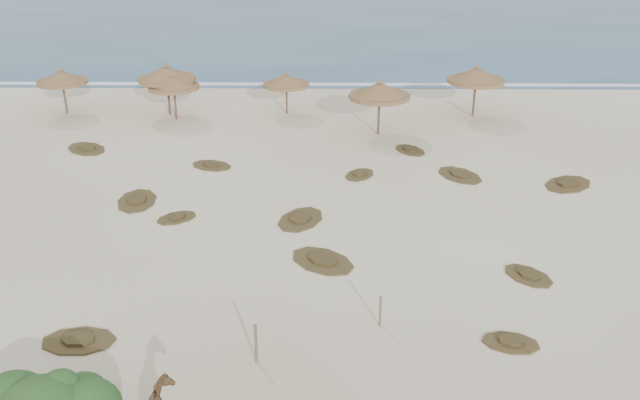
# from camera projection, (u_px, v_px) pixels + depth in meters

# --- Properties ---
(ground) EXTENTS (160.00, 160.00, 0.00)m
(ground) POSITION_uv_depth(u_px,v_px,m) (251.00, 296.00, 22.79)
(ground) COLOR white
(ground) RESTS_ON ground
(foam_line) EXTENTS (70.00, 0.60, 0.01)m
(foam_line) POSITION_uv_depth(u_px,v_px,m) (291.00, 84.00, 46.51)
(foam_line) COLOR white
(foam_line) RESTS_ON ground
(palapa_0) EXTENTS (3.66, 3.66, 2.67)m
(palapa_0) POSITION_uv_depth(u_px,v_px,m) (62.00, 78.00, 39.88)
(palapa_0) COLOR brown
(palapa_0) RESTS_ON ground
(palapa_1) EXTENTS (4.20, 4.20, 3.02)m
(palapa_1) POSITION_uv_depth(u_px,v_px,m) (167.00, 74.00, 39.53)
(palapa_1) COLOR brown
(palapa_1) RESTS_ON ground
(palapa_2) EXTENTS (3.22, 3.22, 2.66)m
(palapa_2) POSITION_uv_depth(u_px,v_px,m) (174.00, 83.00, 38.91)
(palapa_2) COLOR brown
(palapa_2) RESTS_ON ground
(palapa_3) EXTENTS (2.73, 2.73, 2.46)m
(palapa_3) POSITION_uv_depth(u_px,v_px,m) (286.00, 81.00, 39.91)
(palapa_3) COLOR brown
(palapa_3) RESTS_ON ground
(palapa_4) EXTENTS (3.72, 3.72, 2.98)m
(palapa_4) POSITION_uv_depth(u_px,v_px,m) (380.00, 91.00, 36.45)
(palapa_4) COLOR brown
(palapa_4) RESTS_ON ground
(palapa_5) EXTENTS (3.91, 3.91, 2.99)m
(palapa_5) POSITION_uv_depth(u_px,v_px,m) (476.00, 76.00, 39.28)
(palapa_5) COLOR brown
(palapa_5) RESTS_ON ground
(fence_post_near) EXTENTS (0.12, 0.12, 1.21)m
(fence_post_near) POSITION_uv_depth(u_px,v_px,m) (256.00, 344.00, 19.43)
(fence_post_near) COLOR #6D6451
(fence_post_near) RESTS_ON ground
(fence_post_far) EXTENTS (0.09, 0.09, 1.01)m
(fence_post_far) POSITION_uv_depth(u_px,v_px,m) (380.00, 311.00, 21.06)
(fence_post_far) COLOR #6D6451
(fence_post_far) RESTS_ON ground
(scrub_1) EXTENTS (1.78, 2.56, 0.16)m
(scrub_1) POSITION_uv_depth(u_px,v_px,m) (137.00, 200.00, 29.49)
(scrub_1) COLOR #4F4223
(scrub_1) RESTS_ON ground
(scrub_2) EXTENTS (1.95, 1.83, 0.16)m
(scrub_2) POSITION_uv_depth(u_px,v_px,m) (177.00, 217.00, 27.99)
(scrub_2) COLOR #4F4223
(scrub_2) RESTS_ON ground
(scrub_3) EXTENTS (2.42, 2.84, 0.16)m
(scrub_3) POSITION_uv_depth(u_px,v_px,m) (301.00, 219.00, 27.87)
(scrub_3) COLOR #4F4223
(scrub_3) RESTS_ON ground
(scrub_4) EXTENTS (2.03, 2.14, 0.16)m
(scrub_4) POSITION_uv_depth(u_px,v_px,m) (528.00, 275.00, 23.88)
(scrub_4) COLOR #4F4223
(scrub_4) RESTS_ON ground
(scrub_5) EXTENTS (2.95, 2.85, 0.16)m
(scrub_5) POSITION_uv_depth(u_px,v_px,m) (568.00, 184.00, 31.10)
(scrub_5) COLOR #4F4223
(scrub_5) RESTS_ON ground
(scrub_6) EXTENTS (2.80, 2.75, 0.16)m
(scrub_6) POSITION_uv_depth(u_px,v_px,m) (86.00, 148.00, 35.22)
(scrub_6) COLOR #4F4223
(scrub_6) RESTS_ON ground
(scrub_7) EXTENTS (1.86, 2.05, 0.16)m
(scrub_7) POSITION_uv_depth(u_px,v_px,m) (360.00, 174.00, 32.11)
(scrub_7) COLOR #4F4223
(scrub_7) RESTS_ON ground
(scrub_9) EXTENTS (2.98, 2.90, 0.16)m
(scrub_9) POSITION_uv_depth(u_px,v_px,m) (322.00, 260.00, 24.82)
(scrub_9) COLOR #4F4223
(scrub_9) RESTS_ON ground
(scrub_10) EXTENTS (1.95, 2.20, 0.16)m
(scrub_10) POSITION_uv_depth(u_px,v_px,m) (410.00, 150.00, 35.03)
(scrub_10) COLOR #4F4223
(scrub_10) RESTS_ON ground
(scrub_11) EXTENTS (2.19, 1.44, 0.16)m
(scrub_11) POSITION_uv_depth(u_px,v_px,m) (78.00, 340.00, 20.50)
(scrub_11) COLOR #4F4223
(scrub_11) RESTS_ON ground
(scrub_12) EXTENTS (1.86, 1.42, 0.16)m
(scrub_12) POSITION_uv_depth(u_px,v_px,m) (511.00, 342.00, 20.42)
(scrub_12) COLOR #4F4223
(scrub_12) RESTS_ON ground
(scrub_13) EXTENTS (2.34, 1.98, 0.16)m
(scrub_13) POSITION_uv_depth(u_px,v_px,m) (212.00, 165.00, 33.15)
(scrub_13) COLOR #4F4223
(scrub_13) RESTS_ON ground
(scrub_15) EXTENTS (2.56, 2.81, 0.16)m
(scrub_15) POSITION_uv_depth(u_px,v_px,m) (460.00, 175.00, 32.05)
(scrub_15) COLOR #4F4223
(scrub_15) RESTS_ON ground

